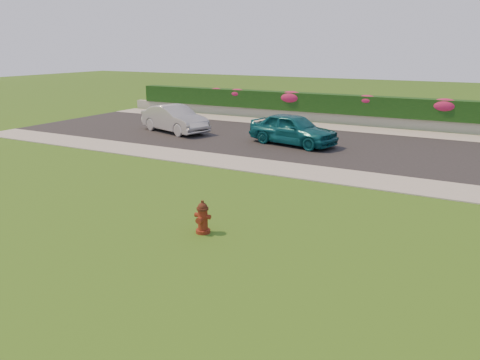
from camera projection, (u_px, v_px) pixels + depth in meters
The scene contains 14 objects.
ground at pixel (169, 280), 9.26m from camera, with size 120.00×120.00×0.00m, color black.
street_far at pixel (257, 138), 23.37m from camera, with size 26.00×8.00×0.04m, color black.
sidewalk_far at pixel (183, 156), 19.60m from camera, with size 24.00×2.00×0.04m, color gray.
sidewalk_beyond at pixel (362, 129), 25.78m from camera, with size 34.00×2.00×0.04m, color gray.
retaining_wall at pixel (369, 121), 26.97m from camera, with size 34.00×0.40×0.60m, color gray.
hedge at pixel (370, 106), 26.82m from camera, with size 32.00×0.90×1.10m, color black.
fire_hydrant at pixel (203, 218), 11.48m from camera, with size 0.42×0.40×0.84m.
sedan_teal at pixel (293, 129), 21.56m from camera, with size 1.70×4.23×1.44m, color #0B4D58.
sedan_silver at pixel (175, 119), 24.72m from camera, with size 1.49×4.26×1.40m, color #A9ACB1.
flower_clump_a at pixel (216, 92), 31.32m from camera, with size 1.02×0.66×0.51m, color #AE1D60.
flower_clump_b at pixel (237, 93), 30.60m from camera, with size 1.21×0.78×0.60m, color #AE1D60.
flower_clump_c at pixel (291, 97), 28.88m from camera, with size 1.56×1.00×0.78m, color #AE1D60.
flower_clump_d at pixel (367, 100), 26.74m from camera, with size 1.20×0.77×0.60m, color #AE1D60.
flower_clump_e at pixel (445, 106), 24.87m from camera, with size 1.51×0.97×0.76m, color #AE1D60.
Camera 1 is at (5.20, -6.68, 4.46)m, focal length 35.00 mm.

